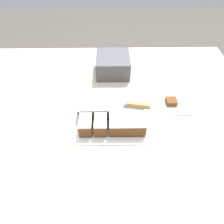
# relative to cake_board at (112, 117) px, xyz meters

# --- Properties ---
(ground_plane) EXTENTS (8.00, 8.00, 0.00)m
(ground_plane) POSITION_rel_cake_board_xyz_m (-0.01, 0.08, -0.94)
(ground_plane) COLOR #4C4742
(countertop) EXTENTS (1.40, 1.10, 0.94)m
(countertop) POSITION_rel_cake_board_xyz_m (-0.01, 0.08, -0.47)
(countertop) COLOR beige
(countertop) RESTS_ON ground_plane
(cake_board) EXTENTS (0.35, 0.30, 0.01)m
(cake_board) POSITION_rel_cake_board_xyz_m (0.00, 0.00, 0.00)
(cake_board) COLOR white
(cake_board) RESTS_ON countertop
(cake) EXTENTS (0.27, 0.23, 0.06)m
(cake) POSITION_rel_cake_board_xyz_m (0.00, 0.00, 0.03)
(cake) COLOR brown
(cake) RESTS_ON cake_board
(knife) EXTENTS (0.26, 0.07, 0.02)m
(knife) POSITION_rel_cake_board_xyz_m (0.09, 0.00, 0.07)
(knife) COLOR silver
(knife) RESTS_ON cake
(paper_napkin) EXTENTS (0.16, 0.16, 0.01)m
(paper_napkin) POSITION_rel_cake_board_xyz_m (0.28, 0.09, -0.00)
(paper_napkin) COLOR white
(paper_napkin) RESTS_ON countertop
(brownie) EXTENTS (0.05, 0.05, 0.02)m
(brownie) POSITION_rel_cake_board_xyz_m (0.28, 0.09, 0.01)
(brownie) COLOR brown
(brownie) RESTS_ON paper_napkin
(storage_box) EXTENTS (0.18, 0.19, 0.10)m
(storage_box) POSITION_rel_cake_board_xyz_m (0.02, 0.35, 0.05)
(storage_box) COLOR #47474C
(storage_box) RESTS_ON countertop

